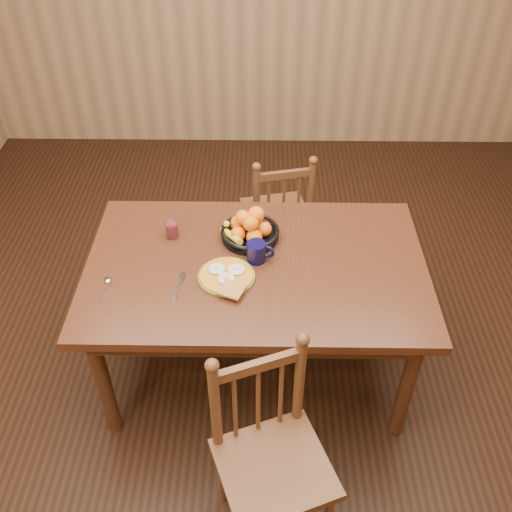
{
  "coord_description": "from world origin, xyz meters",
  "views": [
    {
      "loc": [
        0.03,
        -2.0,
        2.53
      ],
      "look_at": [
        0.0,
        0.0,
        0.8
      ],
      "focal_mm": 40.0,
      "sensor_mm": 36.0,
      "label": 1
    }
  ],
  "objects_px": {
    "dining_table": "(256,277)",
    "chair_far": "(277,215)",
    "coffee_mug": "(257,252)",
    "breakfast_plate": "(227,276)",
    "chair_near": "(271,457)",
    "fruit_bowl": "(250,229)"
  },
  "relations": [
    {
      "from": "dining_table",
      "to": "breakfast_plate",
      "type": "relative_size",
      "value": 5.28
    },
    {
      "from": "dining_table",
      "to": "chair_far",
      "type": "xyz_separation_m",
      "value": [
        0.12,
        0.83,
        -0.24
      ]
    },
    {
      "from": "coffee_mug",
      "to": "fruit_bowl",
      "type": "xyz_separation_m",
      "value": [
        -0.04,
        0.17,
        0.0
      ]
    },
    {
      "from": "chair_near",
      "to": "coffee_mug",
      "type": "relative_size",
      "value": 6.98
    },
    {
      "from": "breakfast_plate",
      "to": "coffee_mug",
      "type": "distance_m",
      "value": 0.19
    },
    {
      "from": "dining_table",
      "to": "fruit_bowl",
      "type": "relative_size",
      "value": 5.52
    },
    {
      "from": "fruit_bowl",
      "to": "breakfast_plate",
      "type": "bearing_deg",
      "value": -108.24
    },
    {
      "from": "coffee_mug",
      "to": "breakfast_plate",
      "type": "bearing_deg",
      "value": -136.58
    },
    {
      "from": "chair_far",
      "to": "chair_near",
      "type": "distance_m",
      "value": 1.65
    },
    {
      "from": "dining_table",
      "to": "coffee_mug",
      "type": "height_order",
      "value": "coffee_mug"
    },
    {
      "from": "chair_far",
      "to": "coffee_mug",
      "type": "distance_m",
      "value": 0.9
    },
    {
      "from": "dining_table",
      "to": "fruit_bowl",
      "type": "xyz_separation_m",
      "value": [
        -0.03,
        0.19,
        0.14
      ]
    },
    {
      "from": "dining_table",
      "to": "chair_far",
      "type": "distance_m",
      "value": 0.88
    },
    {
      "from": "dining_table",
      "to": "chair_far",
      "type": "height_order",
      "value": "chair_far"
    },
    {
      "from": "chair_far",
      "to": "chair_near",
      "type": "xyz_separation_m",
      "value": [
        -0.05,
        -1.65,
        0.03
      ]
    },
    {
      "from": "chair_far",
      "to": "chair_near",
      "type": "bearing_deg",
      "value": 75.51
    },
    {
      "from": "dining_table",
      "to": "chair_far",
      "type": "relative_size",
      "value": 1.85
    },
    {
      "from": "fruit_bowl",
      "to": "chair_far",
      "type": "bearing_deg",
      "value": 76.31
    },
    {
      "from": "dining_table",
      "to": "coffee_mug",
      "type": "distance_m",
      "value": 0.14
    },
    {
      "from": "coffee_mug",
      "to": "chair_near",
      "type": "bearing_deg",
      "value": -85.62
    },
    {
      "from": "chair_near",
      "to": "breakfast_plate",
      "type": "distance_m",
      "value": 0.8
    },
    {
      "from": "chair_far",
      "to": "fruit_bowl",
      "type": "height_order",
      "value": "fruit_bowl"
    }
  ]
}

